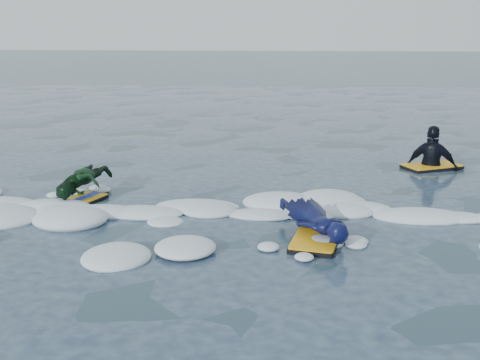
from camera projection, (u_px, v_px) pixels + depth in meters
name	position (u px, v px, depth m)	size (l,w,h in m)	color
ground	(216.00, 247.00, 7.92)	(120.00, 120.00, 0.00)	#152834
foam_band	(223.00, 222.00, 8.92)	(12.00, 3.10, 0.30)	white
prone_woman_unit	(316.00, 221.00, 8.26)	(1.18, 1.77, 0.43)	black
prone_child_unit	(84.00, 184.00, 10.02)	(0.90, 1.42, 0.52)	black
waiting_rider_unit	(432.00, 168.00, 12.22)	(1.32, 1.07, 1.73)	black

